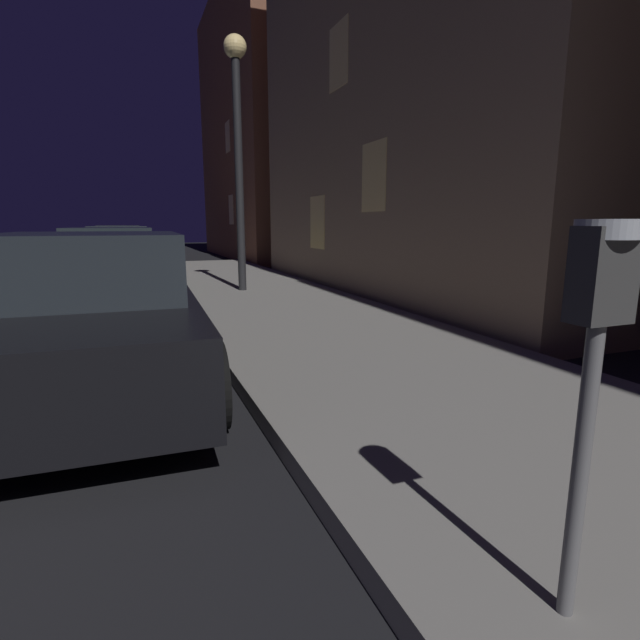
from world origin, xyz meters
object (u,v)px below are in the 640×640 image
object	(u,v)px
car_green	(112,263)
car_yellow_cab	(119,243)
street_lamp	(237,123)
car_black	(96,313)
car_silver	(117,249)
parking_meter	(597,327)

from	to	relation	value
car_green	car_yellow_cab	xyz separation A→B (m)	(-0.00, 11.38, -0.00)
car_yellow_cab	street_lamp	size ratio (longest dim) A/B	0.85
car_yellow_cab	car_green	bearing A→B (deg)	-90.00
car_green	car_yellow_cab	world-z (taller)	same
car_black	street_lamp	bearing A→B (deg)	63.77
street_lamp	car_silver	bearing A→B (deg)	110.67
car_silver	car_yellow_cab	bearing A→B (deg)	89.99
car_green	car_yellow_cab	distance (m)	11.38
car_black	car_yellow_cab	world-z (taller)	same
car_green	parking_meter	bearing A→B (deg)	-80.23
street_lamp	car_green	bearing A→B (deg)	160.11
parking_meter	car_black	xyz separation A→B (m)	(-1.68, 3.80, -0.49)
car_black	car_green	bearing A→B (deg)	89.98
parking_meter	car_black	size ratio (longest dim) A/B	0.30
car_silver	parking_meter	bearing A→B (deg)	-83.79
parking_meter	car_black	distance (m)	4.18
parking_meter	street_lamp	size ratio (longest dim) A/B	0.28
car_black	car_yellow_cab	distance (m)	17.35
car_green	car_silver	size ratio (longest dim) A/B	0.91
parking_meter	car_black	bearing A→B (deg)	113.89
car_green	car_silver	world-z (taller)	same
parking_meter	street_lamp	xyz separation A→B (m)	(0.81, 8.86, 2.24)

